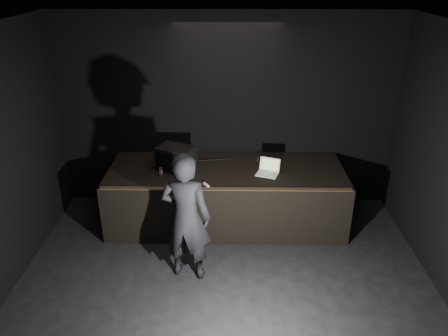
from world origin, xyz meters
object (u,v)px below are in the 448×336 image
person (186,217)px  laptop (268,170)px  stage_monitor (176,158)px  stage_riser (226,195)px  beer_can (161,172)px

person → laptop: bearing=-121.6°
stage_monitor → person: person is taller
stage_riser → stage_monitor: (-0.85, 0.03, 0.70)m
stage_riser → beer_can: 1.24m
laptop → person: size_ratio=0.22×
laptop → beer_can: size_ratio=2.82×
stage_monitor → laptop: (1.55, -0.16, -0.13)m
stage_riser → stage_monitor: bearing=178.2°
stage_monitor → person: size_ratio=0.36×
stage_riser → beer_can: size_ratio=26.39×
beer_can → person: size_ratio=0.08×
beer_can → person: bearing=-67.0°
stage_monitor → laptop: stage_monitor is taller
person → stage_riser: bearing=-99.3°
stage_riser → person: size_ratio=2.06×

